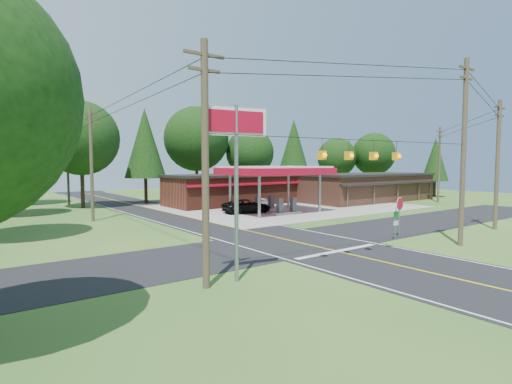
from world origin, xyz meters
TOP-DOWN VIEW (x-y plane):
  - ground at (0.00, 0.00)m, footprint 120.00×120.00m
  - main_highway at (0.00, 0.00)m, footprint 8.00×120.00m
  - cross_road at (0.00, 0.00)m, footprint 70.00×7.00m
  - lane_center_yellow at (0.00, 0.00)m, footprint 0.15×110.00m
  - gas_canopy at (9.00, 13.00)m, footprint 10.60×7.40m
  - convenience_store at (10.00, 22.98)m, footprint 16.40×7.55m
  - strip_building at (28.00, 15.98)m, footprint 20.40×8.75m
  - utility_pole_near_right at (7.50, -7.00)m, footprint 1.80×0.30m
  - utility_pole_near_left at (-9.50, -5.00)m, footprint 1.80×0.30m
  - utility_pole_far_left at (-8.00, 18.00)m, footprint 1.80×0.30m
  - utility_pole_right_b at (16.00, -5.50)m, footprint 1.80×0.30m
  - utility_pole_far_right at (34.00, 9.00)m, footprint 1.80×0.30m
  - utility_pole_north at (-6.50, 35.00)m, footprint 0.30×0.30m
  - overhead_beacons at (-1.00, -6.00)m, footprint 17.04×2.04m
  - treeline_backdrop at (0.82, 24.01)m, footprint 70.27×51.59m
  - suv_car at (6.41, 14.50)m, footprint 5.97×5.97m
  - sedan_car at (12.00, 21.00)m, footprint 4.48×4.48m
  - big_stop_sign at (-8.00, -5.01)m, footprint 2.77×0.62m
  - octagonal_stop_sign at (7.00, -3.01)m, footprint 0.96×0.18m
  - route_sign_post at (5.80, -3.52)m, footprint 0.45×0.11m

SIDE VIEW (x-z plane):
  - ground at x=0.00m, z-range 0.00..0.00m
  - main_highway at x=0.00m, z-range 0.00..0.02m
  - cross_road at x=0.00m, z-range 0.00..0.03m
  - lane_center_yellow at x=0.00m, z-range 0.02..0.03m
  - suv_car at x=6.41m, z-range 0.00..1.42m
  - sedan_car at x=12.00m, z-range 0.00..1.51m
  - route_sign_post at x=5.80m, z-range 0.21..2.43m
  - strip_building at x=28.00m, z-range 0.01..3.81m
  - convenience_store at x=10.00m, z-range 0.02..3.82m
  - octagonal_stop_sign at x=7.00m, z-range 0.72..3.54m
  - gas_canopy at x=9.00m, z-range 1.83..6.70m
  - utility_pole_north at x=-6.50m, z-range 0.00..9.50m
  - utility_pole_near_left at x=-9.50m, z-range 0.20..10.20m
  - utility_pole_far_left at x=-8.00m, z-range 0.20..10.20m
  - utility_pole_right_b at x=16.00m, z-range 0.20..10.20m
  - utility_pole_far_right at x=34.00m, z-range 0.20..10.20m
  - big_stop_sign at x=-8.00m, z-range 1.92..9.48m
  - utility_pole_near_right at x=7.50m, z-range 0.21..11.71m
  - overhead_beacons at x=-1.00m, z-range 5.70..6.73m
  - treeline_backdrop at x=0.82m, z-range 0.84..14.14m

